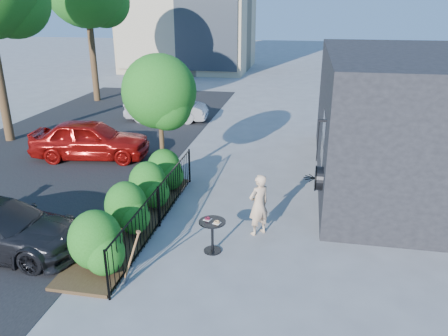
% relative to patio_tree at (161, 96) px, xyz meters
% --- Properties ---
extents(ground, '(120.00, 120.00, 0.00)m').
position_rel_patio_tree_xyz_m(ground, '(2.24, -2.76, -2.76)').
color(ground, gray).
rests_on(ground, ground).
extents(shop_building, '(6.22, 9.00, 4.00)m').
position_rel_patio_tree_xyz_m(shop_building, '(7.73, 1.74, -0.76)').
color(shop_building, black).
rests_on(shop_building, ground).
extents(fence, '(0.05, 6.05, 1.10)m').
position_rel_patio_tree_xyz_m(fence, '(0.74, -2.76, -2.20)').
color(fence, black).
rests_on(fence, ground).
extents(planting_bed, '(1.30, 6.00, 0.08)m').
position_rel_patio_tree_xyz_m(planting_bed, '(0.04, -2.76, -2.72)').
color(planting_bed, '#382616').
rests_on(planting_bed, ground).
extents(shrubs, '(1.10, 5.60, 1.24)m').
position_rel_patio_tree_xyz_m(shrubs, '(0.14, -2.66, -2.06)').
color(shrubs, '#1C5D15').
rests_on(shrubs, ground).
extents(patio_tree, '(2.20, 2.20, 3.94)m').
position_rel_patio_tree_xyz_m(patio_tree, '(0.00, 0.00, 0.00)').
color(patio_tree, '#3F2B19').
rests_on(patio_tree, ground).
extents(street, '(9.00, 30.00, 0.01)m').
position_rel_patio_tree_xyz_m(street, '(-4.76, 0.24, -2.76)').
color(street, black).
rests_on(street, ground).
extents(cafe_table, '(0.61, 0.61, 0.82)m').
position_rel_patio_tree_xyz_m(cafe_table, '(2.31, -3.68, -2.23)').
color(cafe_table, black).
rests_on(cafe_table, ground).
extents(woman, '(0.67, 0.66, 1.56)m').
position_rel_patio_tree_xyz_m(woman, '(3.24, -2.66, -1.98)').
color(woman, tan).
rests_on(woman, ground).
extents(shovel, '(0.43, 0.16, 1.26)m').
position_rel_patio_tree_xyz_m(shovel, '(0.98, -5.20, -2.21)').
color(shovel, brown).
rests_on(shovel, ground).
extents(car_red, '(4.39, 2.25, 1.43)m').
position_rel_patio_tree_xyz_m(car_red, '(-3.38, 1.80, -2.05)').
color(car_red, '#970F0C').
rests_on(car_red, ground).
extents(car_silver, '(3.99, 1.69, 1.28)m').
position_rel_patio_tree_xyz_m(car_silver, '(-2.34, 7.53, -2.12)').
color(car_silver, '#A5A5AA').
rests_on(car_silver, ground).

